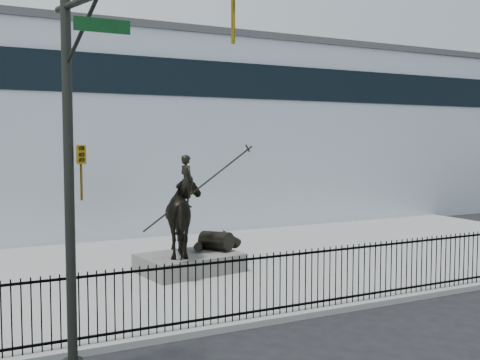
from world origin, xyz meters
name	(u,v)px	position (x,y,z in m)	size (l,w,h in m)	color
ground	(380,323)	(0.00, 0.00, 0.00)	(120.00, 120.00, 0.00)	black
plaza	(245,262)	(0.00, 7.00, 0.07)	(30.00, 12.00, 0.15)	#989896
building	(137,137)	(0.00, 20.00, 4.50)	(44.00, 14.00, 9.00)	white
picket_fence	(348,274)	(0.00, 1.25, 0.90)	(22.10, 0.10, 1.50)	black
statue_plinth	(190,263)	(-2.33, 6.25, 0.43)	(3.02, 2.08, 0.57)	#605D58
equestrian_statue	(191,216)	(-2.28, 6.26, 1.90)	(3.84, 2.67, 3.28)	black
traffic_signal_left	(93,155)	(-6.75, -0.62, 4.03)	(1.52, 4.84, 7.00)	black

